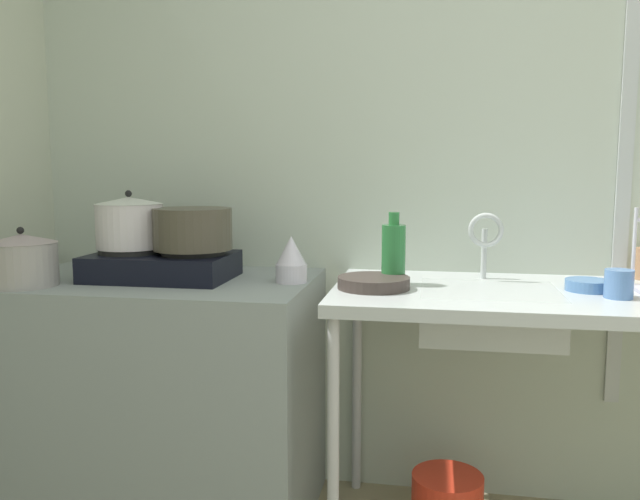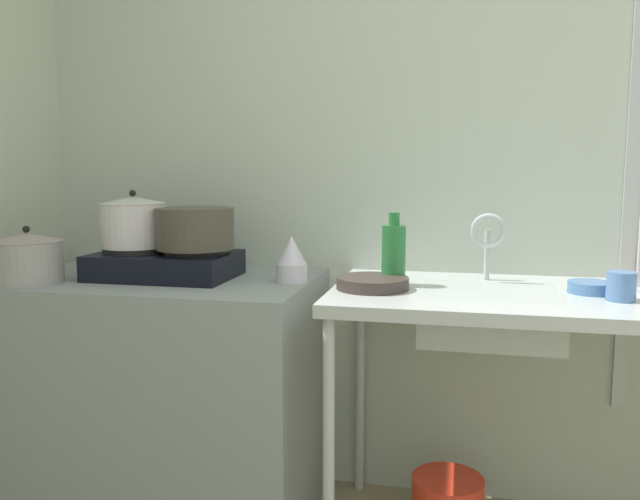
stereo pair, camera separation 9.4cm
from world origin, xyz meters
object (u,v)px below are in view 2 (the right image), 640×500
object	(u,v)px
pot_beside_stove	(28,258)
bottle_by_sink	(394,254)
percolator	(292,260)
pot_on_left_burner	(134,222)
frying_pan	(373,283)
stove	(165,264)
small_bowl_on_drainboard	(591,287)
cup_by_rack	(621,286)
faucet	(488,236)
pot_on_right_burner	(195,228)
sink_basin	(489,315)

from	to	relation	value
pot_beside_stove	bottle_by_sink	size ratio (longest dim) A/B	0.95
percolator	bottle_by_sink	world-z (taller)	bottle_by_sink
pot_beside_stove	percolator	world-z (taller)	pot_beside_stove
pot_on_left_burner	pot_beside_stove	size ratio (longest dim) A/B	1.03
pot_beside_stove	frying_pan	xyz separation A→B (m)	(1.16, 0.16, -0.07)
percolator	frying_pan	distance (m)	0.30
pot_beside_stove	percolator	distance (m)	0.90
percolator	frying_pan	bearing A→B (deg)	-12.73
stove	small_bowl_on_drainboard	bearing A→B (deg)	1.10
pot_beside_stove	cup_by_rack	world-z (taller)	pot_beside_stove
pot_on_left_burner	small_bowl_on_drainboard	bearing A→B (deg)	1.02
faucet	cup_by_rack	xyz separation A→B (m)	(0.38, -0.25, -0.12)
pot_beside_stove	cup_by_rack	xyz separation A→B (m)	(1.90, 0.13, -0.04)
stove	small_bowl_on_drainboard	distance (m)	1.44
pot_beside_stove	faucet	xyz separation A→B (m)	(1.53, 0.38, 0.07)
pot_on_right_burner	bottle_by_sink	xyz separation A→B (m)	(0.70, 0.03, -0.07)
pot_on_left_burner	faucet	bearing A→B (deg)	7.60
cup_by_rack	bottle_by_sink	world-z (taller)	bottle_by_sink
sink_basin	small_bowl_on_drainboard	xyz separation A→B (m)	(0.31, 0.03, 0.10)
sink_basin	pot_on_right_burner	bearing A→B (deg)	179.62
pot_on_right_burner	bottle_by_sink	bearing A→B (deg)	2.58
frying_pan	stove	bearing A→B (deg)	175.82
pot_on_right_burner	percolator	bearing A→B (deg)	1.66
pot_on_left_burner	pot_beside_stove	xyz separation A→B (m)	(-0.28, -0.21, -0.11)
frying_pan	pot_beside_stove	bearing A→B (deg)	-172.38
sink_basin	cup_by_rack	size ratio (longest dim) A/B	5.02
small_bowl_on_drainboard	bottle_by_sink	bearing A→B (deg)	179.66
sink_basin	bottle_by_sink	world-z (taller)	bottle_by_sink
stove	pot_on_right_burner	bearing A→B (deg)	0.00
stove	frying_pan	world-z (taller)	stove
cup_by_rack	percolator	bearing A→B (deg)	175.01
pot_on_right_burner	pot_beside_stove	bearing A→B (deg)	-157.96
small_bowl_on_drainboard	sink_basin	bearing A→B (deg)	-173.66
faucet	frying_pan	xyz separation A→B (m)	(-0.37, -0.22, -0.14)
pot_on_left_burner	faucet	distance (m)	1.26
sink_basin	small_bowl_on_drainboard	distance (m)	0.33
pot_on_left_burner	cup_by_rack	distance (m)	1.63
pot_beside_stove	faucet	distance (m)	1.57
small_bowl_on_drainboard	bottle_by_sink	xyz separation A→B (m)	(-0.62, 0.00, 0.09)
pot_on_right_burner	sink_basin	xyz separation A→B (m)	(1.01, -0.01, -0.26)
percolator	pot_on_left_burner	bearing A→B (deg)	-179.01
pot_on_right_burner	small_bowl_on_drainboard	world-z (taller)	pot_on_right_burner
stove	cup_by_rack	size ratio (longest dim) A/B	5.65
percolator	pot_beside_stove	bearing A→B (deg)	-165.77
pot_beside_stove	bottle_by_sink	bearing A→B (deg)	11.23
stove	cup_by_rack	xyz separation A→B (m)	(1.50, -0.08, -0.01)
stove	pot_on_left_burner	size ratio (longest dim) A/B	2.07
percolator	small_bowl_on_drainboard	xyz separation A→B (m)	(0.97, 0.02, -0.06)
frying_pan	bottle_by_sink	world-z (taller)	bottle_by_sink
percolator	faucet	bearing A→B (deg)	13.34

